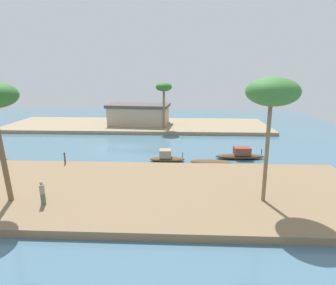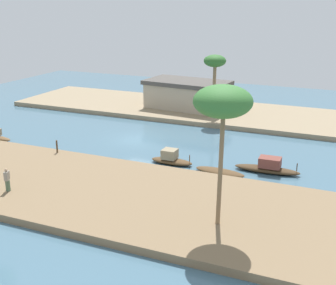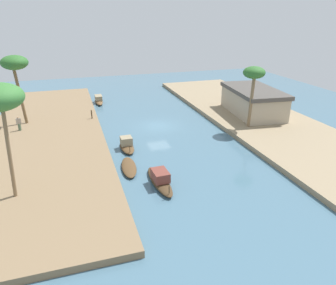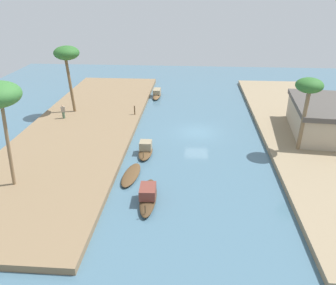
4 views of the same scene
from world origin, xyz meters
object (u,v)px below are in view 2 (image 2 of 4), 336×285
Objects in this scene: person_on_near_bank at (7,180)px; sampan_downstream_large at (220,172)px; sampan_midstream at (171,159)px; palm_tree_left_far at (223,103)px; sampan_foreground at (268,167)px; mooring_post at (57,146)px; riverside_building at (187,94)px; palm_tree_right_tall at (215,64)px.

sampan_downstream_large is at bearing -71.95° from person_on_near_bank.
sampan_midstream is 0.44× the size of palm_tree_left_far.
sampan_foreground is 0.63× the size of palm_tree_left_far.
mooring_post is at bearing -169.80° from sampan_foreground.
person_on_near_bank reaches higher than sampan_midstream.
person_on_near_bank is at bearing -88.81° from riverside_building.
person_on_near_bank is 0.20× the size of palm_tree_left_far.
sampan_midstream is 4.35m from sampan_downstream_large.
palm_tree_left_far is (6.85, -9.03, 7.07)m from sampan_midstream.
palm_tree_right_tall reaches higher than sampan_downstream_large.
palm_tree_left_far is (2.55, -8.40, 7.29)m from sampan_downstream_large.
mooring_post reaches higher than sampan_foreground.
palm_tree_right_tall is at bearing 108.92° from palm_tree_left_far.
palm_tree_right_tall is at bearing 121.57° from sampan_foreground.
sampan_midstream is at bearing -85.56° from palm_tree_right_tall.
person_on_near_bank is 1.50× the size of mooring_post.
mooring_post is (-9.25, -2.51, 0.59)m from sampan_midstream.
mooring_post is at bearing -8.43° from person_on_near_bank.
riverside_building is (-5.28, 17.06, 1.69)m from sampan_midstream.
person_on_near_bank reaches higher than sampan_foreground.
mooring_post is 19.26m from palm_tree_right_tall.
palm_tree_right_tall is (-7.94, 23.17, -1.26)m from palm_tree_left_far.
riverside_building reaches higher than mooring_post.
riverside_building is at bearing 78.52° from mooring_post.
palm_tree_left_far is (14.25, 1.33, 6.23)m from person_on_near_bank.
sampan_foreground is 3.20× the size of person_on_near_bank.
person_on_near_bank is 27.52m from riverside_building.
sampan_midstream reaches higher than sampan_downstream_large.
palm_tree_left_far reaches higher than sampan_midstream.
mooring_post reaches higher than sampan_midstream.
palm_tree_left_far is at bearing -53.13° from sampan_midstream.
person_on_near_bank is 15.61m from palm_tree_left_far.
sampan_midstream is 0.69× the size of sampan_foreground.
sampan_downstream_large is at bearing -55.95° from riverside_building.
sampan_foreground is at bearing 86.00° from palm_tree_left_far.
palm_tree_right_tall reaches higher than mooring_post.
sampan_foreground is 12.43m from palm_tree_left_far.
mooring_post is (-16.81, -3.69, 0.58)m from sampan_foreground.
sampan_downstream_large is (4.30, -0.63, -0.22)m from sampan_midstream.
sampan_foreground is 17.22m from mooring_post.
sampan_downstream_large is 16.84m from palm_tree_right_tall.
palm_tree_left_far is 1.19× the size of palm_tree_right_tall.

